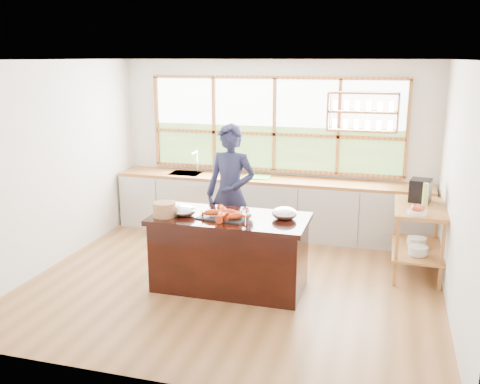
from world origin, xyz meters
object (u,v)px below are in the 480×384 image
at_px(island, 230,252).
at_px(cook, 231,195).
at_px(espresso_machine, 421,190).
at_px(wicker_basket, 164,209).

distance_m(island, cook, 0.99).
relative_size(espresso_machine, wicker_basket, 1.11).
bearing_deg(cook, wicker_basket, -108.98).
height_order(cook, espresso_machine, cook).
bearing_deg(wicker_basket, island, 15.22).
relative_size(island, espresso_machine, 6.28).
bearing_deg(island, espresso_machine, 31.48).
distance_m(cook, espresso_machine, 2.48).
height_order(island, espresso_machine, espresso_machine).
bearing_deg(espresso_machine, cook, -156.77).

